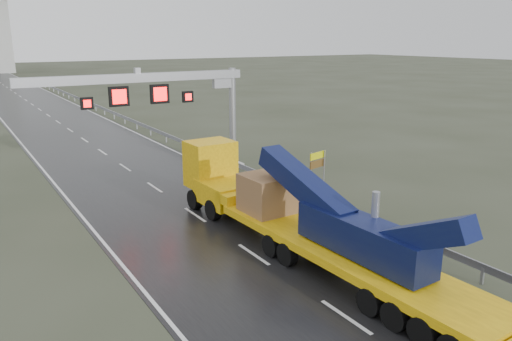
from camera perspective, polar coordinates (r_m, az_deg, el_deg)
ground at (r=19.39m, az=6.15°, el=-13.74°), size 400.00×400.00×0.00m
road at (r=55.10m, az=-20.48°, el=4.33°), size 11.00×200.00×0.02m
guardrail at (r=47.18m, az=-10.71°, el=4.22°), size 0.20×140.00×1.40m
sign_gantry at (r=33.96m, az=-9.86°, el=8.54°), size 14.90×1.20×7.42m
heavy_haul_truck at (r=22.93m, az=3.09°, el=-4.29°), size 3.44×19.11×4.47m
exit_sign_pair at (r=30.99m, az=7.06°, el=0.83°), size 1.45×0.42×2.54m
striped_barrier at (r=34.18m, az=2.26°, el=0.04°), size 0.63×0.43×0.98m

